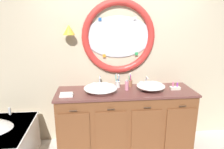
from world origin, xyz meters
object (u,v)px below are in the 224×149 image
soap_dispenser (127,85)px  sink_basin_left (101,88)px  sink_basin_right (151,86)px  toiletry_basket (175,88)px  toothbrush_holder_right (130,83)px  toothbrush_holder_left (118,84)px  folded_hand_towel (66,95)px

soap_dispenser → sink_basin_left: bearing=-171.9°
sink_basin_right → toiletry_basket: sink_basin_right is taller
toothbrush_holder_right → soap_dispenser: size_ratio=1.33×
sink_basin_left → toiletry_basket: sink_basin_left is taller
sink_basin_right → toothbrush_holder_right: (-0.27, 0.21, -0.01)m
toothbrush_holder_right → toiletry_basket: bearing=-17.6°
toothbrush_holder_left → soap_dispenser: size_ratio=1.35×
toothbrush_holder_left → toiletry_basket: bearing=-11.7°
sink_basin_right → toothbrush_holder_right: bearing=141.3°
sink_basin_left → sink_basin_right: (0.73, 0.00, 0.01)m
folded_hand_towel → toiletry_basket: size_ratio=1.24×
sink_basin_right → soap_dispenser: soap_dispenser is taller
toothbrush_holder_right → soap_dispenser: toothbrush_holder_right is taller
soap_dispenser → toiletry_basket: soap_dispenser is taller
toiletry_basket → toothbrush_holder_right: bearing=162.4°
toothbrush_holder_right → toothbrush_holder_left: bearing=-171.2°
soap_dispenser → toothbrush_holder_left: bearing=132.7°
sink_basin_left → toothbrush_holder_right: (0.46, 0.21, -0.00)m
sink_basin_left → sink_basin_right: 0.73m
toothbrush_holder_left → folded_hand_towel: bearing=-157.7°
folded_hand_towel → sink_basin_right: bearing=5.6°
sink_basin_right → toothbrush_holder_right: toothbrush_holder_right is taller
toothbrush_holder_left → soap_dispenser: 0.17m
toiletry_basket → sink_basin_left: bearing=-179.4°
folded_hand_towel → toiletry_basket: toiletry_basket is taller
toothbrush_holder_right → folded_hand_towel: toothbrush_holder_right is taller
toothbrush_holder_left → toothbrush_holder_right: bearing=8.8°
toothbrush_holder_left → folded_hand_towel: (-0.73, -0.30, -0.03)m
sink_basin_left → soap_dispenser: (0.38, 0.05, 0.01)m
sink_basin_right → soap_dispenser: size_ratio=2.50×
toiletry_basket → toothbrush_holder_left: bearing=168.3°
toothbrush_holder_left → soap_dispenser: bearing=-47.3°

